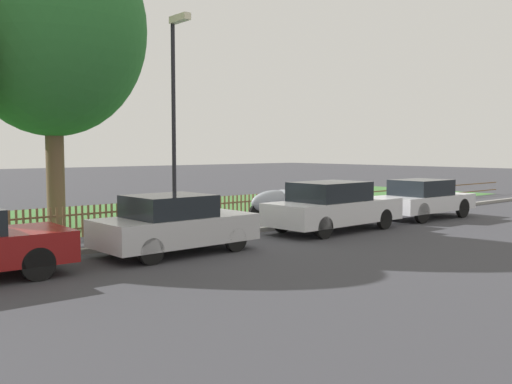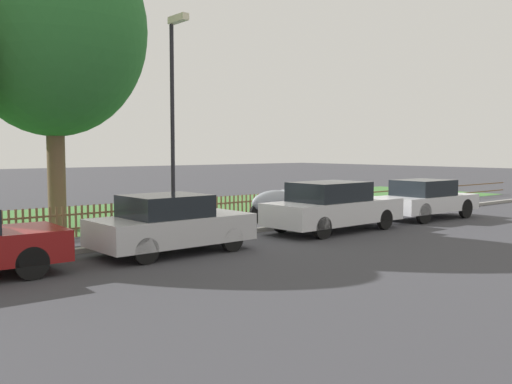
# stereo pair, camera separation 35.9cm
# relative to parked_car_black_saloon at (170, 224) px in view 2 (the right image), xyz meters

# --- Properties ---
(ground_plane) EXTENTS (120.00, 120.00, 0.00)m
(ground_plane) POSITION_rel_parked_car_black_saloon_xyz_m (3.15, 1.22, -0.69)
(ground_plane) COLOR #38383D
(kerb_stone) EXTENTS (39.06, 0.20, 0.12)m
(kerb_stone) POSITION_rel_parked_car_black_saloon_xyz_m (3.15, 1.32, -0.63)
(kerb_stone) COLOR gray
(kerb_stone) RESTS_ON ground
(grass_strip) EXTENTS (39.06, 8.21, 0.01)m
(grass_strip) POSITION_rel_parked_car_black_saloon_xyz_m (3.15, 7.82, -0.68)
(grass_strip) COLOR #3D7033
(grass_strip) RESTS_ON ground
(park_fence) EXTENTS (39.06, 0.05, 0.88)m
(park_fence) POSITION_rel_parked_car_black_saloon_xyz_m (3.15, 3.72, -0.25)
(park_fence) COLOR brown
(park_fence) RESTS_ON ground
(parked_car_black_saloon) EXTENTS (3.76, 1.81, 1.37)m
(parked_car_black_saloon) POSITION_rel_parked_car_black_saloon_xyz_m (0.00, 0.00, 0.00)
(parked_car_black_saloon) COLOR #BCBCC1
(parked_car_black_saloon) RESTS_ON ground
(parked_car_navy_estate) EXTENTS (4.51, 1.87, 1.46)m
(parked_car_navy_estate) POSITION_rel_parked_car_black_saloon_xyz_m (5.53, 0.05, 0.05)
(parked_car_navy_estate) COLOR silver
(parked_car_navy_estate) RESTS_ON ground
(parked_car_red_compact) EXTENTS (3.94, 1.73, 1.36)m
(parked_car_red_compact) POSITION_rel_parked_car_black_saloon_xyz_m (10.22, 0.08, 0.01)
(parked_car_red_compact) COLOR silver
(parked_car_red_compact) RESTS_ON ground
(covered_motorcycle) EXTENTS (2.08, 0.72, 1.04)m
(covered_motorcycle) POSITION_rel_parked_car_black_saloon_xyz_m (5.79, 2.90, -0.04)
(covered_motorcycle) COLOR black
(covered_motorcycle) RESTS_ON ground
(tree_behind_motorcycle) EXTENTS (5.48, 5.48, 9.09)m
(tree_behind_motorcycle) POSITION_rel_parked_car_black_saloon_xyz_m (-0.64, 5.49, 5.23)
(tree_behind_motorcycle) COLOR brown
(tree_behind_motorcycle) RESTS_ON ground
(street_lamp) EXTENTS (0.20, 0.79, 5.93)m
(street_lamp) POSITION_rel_parked_car_black_saloon_xyz_m (1.30, 1.94, 3.02)
(street_lamp) COLOR black
(street_lamp) RESTS_ON ground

